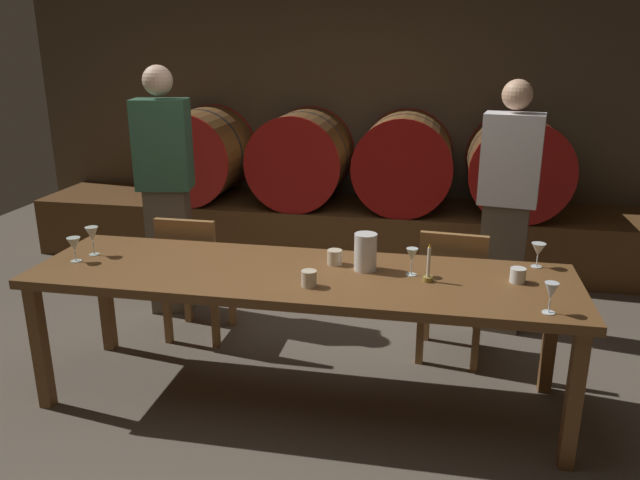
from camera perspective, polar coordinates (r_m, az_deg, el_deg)
The scene contains 22 objects.
ground_plane at distance 3.77m, azimuth -2.56°, elevation -13.56°, with size 8.55×8.55×0.00m, color brown.
back_wall at distance 6.13m, azimuth 3.79°, elevation 12.29°, with size 6.57×0.24×2.76m, color brown.
barrel_shelf at distance 5.81m, azimuth 2.87°, elevation 0.77°, with size 5.92×0.90×0.53m, color brown.
wine_barrel_far_left at distance 6.02m, azimuth -10.94°, elevation 7.74°, with size 0.85×0.86×0.85m.
wine_barrel_center_left at distance 5.73m, azimuth -1.66°, elevation 7.55°, with size 0.85×0.86×0.85m.
wine_barrel_center_right at distance 5.60m, azimuth 7.75°, elevation 7.16°, with size 0.85×0.86×0.85m.
wine_barrel_far_right at distance 5.63m, azimuth 17.61°, elevation 6.55°, with size 0.85×0.86×0.85m.
dining_table at distance 3.38m, azimuth -1.84°, elevation -4.01°, with size 2.93×0.82×0.77m.
chair_left at distance 4.25m, azimuth -11.47°, elevation -2.88°, with size 0.40×0.40×0.88m.
chair_right at distance 3.97m, azimuth 12.01°, elevation -4.43°, with size 0.43×0.43×0.88m.
guest_left at distance 4.64m, azimuth -13.94°, elevation 4.44°, with size 0.42×0.31×1.81m.
guest_right at distance 4.39m, azimuth 16.75°, elevation 2.87°, with size 0.41×0.30×1.73m.
candle_center at distance 3.26m, azimuth 9.89°, elevation -2.81°, with size 0.05×0.05×0.21m.
pitcher at distance 3.36m, azimuth 4.19°, elevation -1.09°, with size 0.12×0.12×0.20m.
wine_glass_far_left at distance 3.75m, azimuth -21.62°, elevation -0.41°, with size 0.08×0.08×0.14m.
wine_glass_left at distance 3.82m, azimuth -20.17°, elevation 0.45°, with size 0.07×0.07×0.17m.
wine_glass_center at distance 3.31m, azimuth 8.44°, elevation -1.43°, with size 0.06×0.06×0.15m.
wine_glass_right at distance 3.01m, azimuth 20.43°, elevation -4.50°, with size 0.06×0.06×0.15m.
wine_glass_far_right at distance 3.60m, azimuth 19.39°, elevation -0.89°, with size 0.08×0.08×0.14m.
cup_left at distance 3.15m, azimuth -1.01°, elevation -3.56°, with size 0.08×0.08×0.08m, color beige.
cup_center at distance 3.46m, azimuth 1.35°, elevation -1.58°, with size 0.08×0.08×0.08m, color beige.
cup_right at distance 3.36m, azimuth 17.70°, elevation -3.11°, with size 0.08×0.08×0.08m, color white.
Camera 1 is at (0.78, -3.13, 1.96)m, focal length 34.89 mm.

